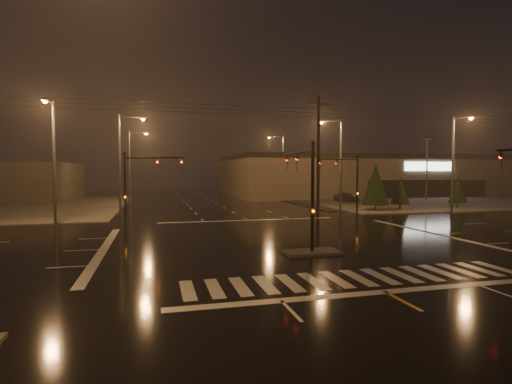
# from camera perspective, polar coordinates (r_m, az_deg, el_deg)

# --- Properties ---
(ground) EXTENTS (140.00, 140.00, 0.00)m
(ground) POSITION_cam_1_polar(r_m,az_deg,el_deg) (25.52, 4.59, -6.99)
(ground) COLOR black
(ground) RESTS_ON ground
(sidewalk_ne) EXTENTS (36.00, 36.00, 0.12)m
(sidewalk_ne) POSITION_cam_1_polar(r_m,az_deg,el_deg) (66.07, 21.03, -0.99)
(sidewalk_ne) COLOR #45433E
(sidewalk_ne) RESTS_ON ground
(median_island) EXTENTS (3.00, 1.60, 0.15)m
(median_island) POSITION_cam_1_polar(r_m,az_deg,el_deg) (21.82, 8.02, -8.52)
(median_island) COLOR #45433E
(median_island) RESTS_ON ground
(crosswalk) EXTENTS (15.00, 2.60, 0.01)m
(crosswalk) POSITION_cam_1_polar(r_m,az_deg,el_deg) (17.44, 14.39, -11.77)
(crosswalk) COLOR beige
(crosswalk) RESTS_ON ground
(stop_bar_near) EXTENTS (16.00, 0.50, 0.01)m
(stop_bar_near) POSITION_cam_1_polar(r_m,az_deg,el_deg) (15.78, 17.97, -13.41)
(stop_bar_near) COLOR beige
(stop_bar_near) RESTS_ON ground
(stop_bar_far) EXTENTS (16.00, 0.50, 0.01)m
(stop_bar_far) POSITION_cam_1_polar(r_m,az_deg,el_deg) (35.99, -1.09, -4.05)
(stop_bar_far) COLOR beige
(stop_bar_far) RESTS_ON ground
(parking_lot) EXTENTS (50.00, 24.00, 0.08)m
(parking_lot) POSITION_cam_1_polar(r_m,az_deg,el_deg) (67.54, 25.48, -1.01)
(parking_lot) COLOR black
(parking_lot) RESTS_ON ground
(retail_building) EXTENTS (60.20, 28.30, 7.20)m
(retail_building) POSITION_cam_1_polar(r_m,az_deg,el_deg) (82.03, 17.48, 2.45)
(retail_building) COLOR #736352
(retail_building) RESTS_ON ground
(signal_mast_median) EXTENTS (0.25, 4.59, 6.00)m
(signal_mast_median) POSITION_cam_1_polar(r_m,az_deg,el_deg) (22.26, 7.18, 1.25)
(signal_mast_median) COLOR black
(signal_mast_median) RESTS_ON ground
(signal_mast_ne) EXTENTS (4.84, 1.86, 6.00)m
(signal_mast_ne) POSITION_cam_1_polar(r_m,az_deg,el_deg) (38.23, 13.21, 1.97)
(signal_mast_ne) COLOR black
(signal_mast_ne) RESTS_ON ground
(signal_mast_nw) EXTENTS (4.84, 1.86, 6.00)m
(signal_mast_nw) POSITION_cam_1_polar(r_m,az_deg,el_deg) (33.95, -16.57, 1.81)
(signal_mast_nw) COLOR black
(signal_mast_nw) RESTS_ON ground
(streetlight_1) EXTENTS (2.77, 0.32, 10.00)m
(streetlight_1) POSITION_cam_1_polar(r_m,az_deg,el_deg) (41.91, -18.49, 4.73)
(streetlight_1) COLOR #38383A
(streetlight_1) RESTS_ON ground
(streetlight_2) EXTENTS (2.77, 0.32, 10.00)m
(streetlight_2) POSITION_cam_1_polar(r_m,az_deg,el_deg) (57.88, -17.33, 4.23)
(streetlight_2) COLOR #38383A
(streetlight_2) RESTS_ON ground
(streetlight_3) EXTENTS (2.77, 0.32, 10.00)m
(streetlight_3) POSITION_cam_1_polar(r_m,az_deg,el_deg) (44.24, 11.68, 4.72)
(streetlight_3) COLOR #38383A
(streetlight_3) RESTS_ON ground
(streetlight_4) EXTENTS (2.77, 0.32, 10.00)m
(streetlight_4) POSITION_cam_1_polar(r_m,az_deg,el_deg) (62.84, 3.65, 4.25)
(streetlight_4) COLOR #38383A
(streetlight_4) RESTS_ON ground
(streetlight_5) EXTENTS (0.32, 2.77, 10.00)m
(streetlight_5) POSITION_cam_1_polar(r_m,az_deg,el_deg) (35.86, -27.03, 4.88)
(streetlight_5) COLOR #38383A
(streetlight_5) RESTS_ON ground
(streetlight_6) EXTENTS (0.32, 2.77, 10.00)m
(streetlight_6) POSITION_cam_1_polar(r_m,az_deg,el_deg) (46.18, 26.57, 4.40)
(streetlight_6) COLOR #38383A
(streetlight_6) RESTS_ON ground
(utility_pole_1) EXTENTS (2.20, 0.32, 12.00)m
(utility_pole_1) POSITION_cam_1_polar(r_m,az_deg,el_deg) (41.12, 8.89, 5.34)
(utility_pole_1) COLOR black
(utility_pole_1) RESTS_ON ground
(conifer_0) EXTENTS (2.90, 2.90, 5.23)m
(conifer_0) POSITION_cam_1_polar(r_m,az_deg,el_deg) (46.13, 16.73, 1.06)
(conifer_0) COLOR black
(conifer_0) RESTS_ON ground
(conifer_1) EXTENTS (2.03, 2.03, 3.87)m
(conifer_1) POSITION_cam_1_polar(r_m,az_deg,el_deg) (47.93, 19.90, 0.26)
(conifer_1) COLOR black
(conifer_1) RESTS_ON ground
(conifer_2) EXTENTS (2.06, 2.06, 3.92)m
(conifer_2) POSITION_cam_1_polar(r_m,az_deg,el_deg) (52.83, 26.89, 0.38)
(conifer_2) COLOR black
(conifer_2) RESTS_ON ground
(car_parked) EXTENTS (2.48, 4.48, 1.44)m
(car_parked) POSITION_cam_1_polar(r_m,az_deg,el_deg) (57.90, 12.75, -0.74)
(car_parked) COLOR black
(car_parked) RESTS_ON ground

